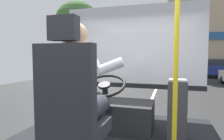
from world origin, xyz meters
TOP-DOWN VIEW (x-y plane):
  - ground at (0.00, 8.80)m, footprint 18.00×44.00m
  - driver_seat at (-0.09, -0.45)m, footprint 0.48×0.48m
  - bus_driver at (-0.09, -0.34)m, footprint 0.73×0.53m
  - steering_console at (-0.09, 0.77)m, footprint 1.10×0.97m
  - handrail_pole at (0.71, 0.06)m, footprint 0.04×0.04m
  - fare_box at (0.75, 0.65)m, footprint 0.23×0.24m
  - windshield_panel at (0.00, 1.62)m, footprint 2.50×0.08m
  - street_tree at (-4.18, 7.75)m, footprint 2.44×2.44m
  - parked_car_blue at (4.49, 16.30)m, footprint 1.98×3.99m

SIDE VIEW (x-z plane):
  - ground at x=0.00m, z-range -0.05..0.00m
  - parked_car_blue at x=4.49m, z-range 0.02..1.50m
  - steering_console at x=-0.09m, z-range 0.52..1.33m
  - fare_box at x=0.75m, z-range 0.70..1.47m
  - driver_seat at x=-0.09m, z-range 0.61..1.95m
  - bus_driver at x=-0.09m, z-range 1.07..1.92m
  - handrail_pole at x=0.71m, z-range 0.70..2.73m
  - windshield_panel at x=0.00m, z-range 1.01..2.49m
  - street_tree at x=-4.18m, z-range 1.09..5.78m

